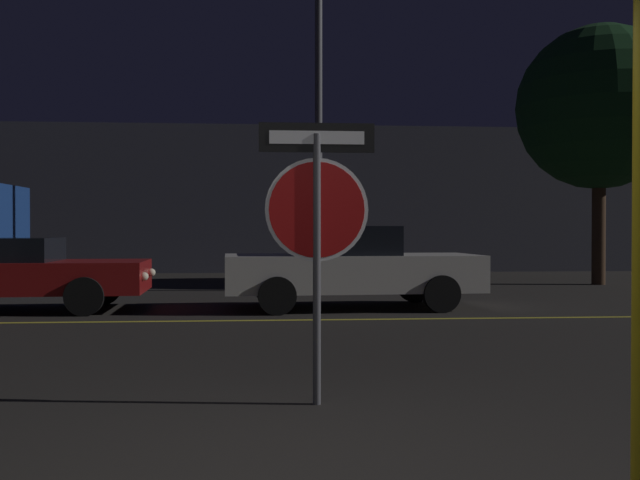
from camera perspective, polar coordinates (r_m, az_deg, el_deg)
The scene contains 7 objects.
road_center_stripe at distance 10.46m, azimuth -3.39°, elevation -6.42°, with size 43.23×0.12×0.01m, color gold.
stop_sign at distance 5.36m, azimuth -0.26°, elevation 2.58°, with size 0.87×0.06×2.12m.
passing_car_2 at distance 12.64m, azimuth -23.75°, elevation -2.40°, with size 4.53×1.99×1.19m.
passing_car_3 at distance 12.03m, azimuth 2.41°, elevation -2.15°, with size 4.40×2.03×1.38m.
street_lamp at distance 15.74m, azimuth -0.12°, elevation 13.20°, with size 0.37×0.37×8.13m.
tree_0 at distance 18.72m, azimuth 21.44°, elevation 9.81°, with size 3.94×3.94×6.25m.
building_backdrop at distance 23.75m, azimuth -0.85°, elevation 3.15°, with size 31.01×3.26×4.59m, color #4C4C56.
Camera 1 is at (-0.18, -3.50, 1.31)m, focal length 40.00 mm.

